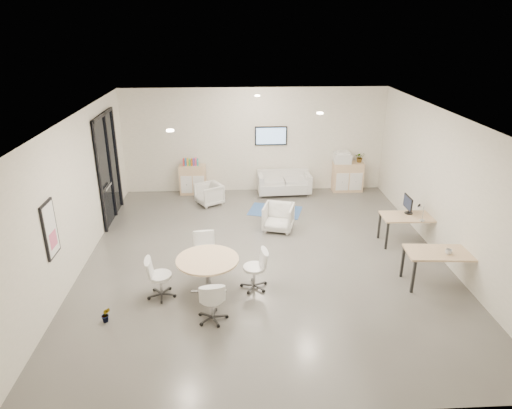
{
  "coord_description": "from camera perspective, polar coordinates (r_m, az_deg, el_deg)",
  "views": [
    {
      "loc": [
        -0.69,
        -9.17,
        5.02
      ],
      "look_at": [
        -0.18,
        0.4,
        1.14
      ],
      "focal_mm": 32.0,
      "sensor_mm": 36.0,
      "label": 1
    }
  ],
  "objects": [
    {
      "name": "glass_door",
      "position": [
        12.62,
        -17.99,
        4.76
      ],
      "size": [
        0.09,
        1.9,
        2.85
      ],
      "color": "black",
      "rests_on": "room_shell"
    },
    {
      "name": "cup",
      "position": [
        9.8,
        22.96,
        -5.4
      ],
      "size": [
        0.13,
        0.1,
        0.13
      ],
      "primitive_type": "imported",
      "rotation": [
        0.0,
        0.0,
        -0.0
      ],
      "color": "white",
      "rests_on": "desk_front"
    },
    {
      "name": "room_shell",
      "position": [
        9.81,
        1.15,
        1.63
      ],
      "size": [
        9.6,
        10.6,
        4.8
      ],
      "color": "#585550",
      "rests_on": "ground"
    },
    {
      "name": "plant_floor",
      "position": [
        8.82,
        -18.2,
        -13.39
      ],
      "size": [
        0.2,
        0.32,
        0.13
      ],
      "primitive_type": "imported",
      "rotation": [
        0.0,
        0.0,
        0.12
      ],
      "color": "#3F7F3F",
      "rests_on": "room_shell"
    },
    {
      "name": "desk_rear",
      "position": [
        11.46,
        18.75,
        -1.68
      ],
      "size": [
        1.38,
        0.72,
        0.71
      ],
      "rotation": [
        0.0,
        0.0,
        -0.03
      ],
      "color": "#D7AD81",
      "rests_on": "room_shell"
    },
    {
      "name": "desk_front",
      "position": [
        9.91,
        22.16,
        -5.89
      ],
      "size": [
        1.44,
        0.8,
        0.73
      ],
      "rotation": [
        0.0,
        0.0,
        -0.07
      ],
      "color": "#D7AD81",
      "rests_on": "room_shell"
    },
    {
      "name": "loveseat",
      "position": [
        14.16,
        3.48,
        2.62
      ],
      "size": [
        1.64,
        0.88,
        0.6
      ],
      "rotation": [
        0.0,
        0.0,
        0.05
      ],
      "color": "silver",
      "rests_on": "room_shell"
    },
    {
      "name": "ceiling_spots",
      "position": [
        10.18,
        -0.27,
        11.62
      ],
      "size": [
        3.14,
        4.14,
        0.03
      ],
      "color": "#FFEAC6",
      "rests_on": "room_shell"
    },
    {
      "name": "sideboard_right",
      "position": [
        14.62,
        11.37,
        3.42
      ],
      "size": [
        0.93,
        0.45,
        0.93
      ],
      "color": "#D7AD81",
      "rests_on": "room_shell"
    },
    {
      "name": "sideboard_left",
      "position": [
        14.24,
        -7.89,
        3.1
      ],
      "size": [
        0.81,
        0.42,
        0.91
      ],
      "color": "#D7AD81",
      "rests_on": "room_shell"
    },
    {
      "name": "round_table",
      "position": [
        8.95,
        -6.08,
        -7.24
      ],
      "size": [
        1.22,
        1.22,
        0.74
      ],
      "color": "#D7AD81",
      "rests_on": "room_shell"
    },
    {
      "name": "printer",
      "position": [
        14.39,
        10.75,
        5.81
      ],
      "size": [
        0.54,
        0.46,
        0.37
      ],
      "rotation": [
        0.0,
        0.0,
        -0.06
      ],
      "color": "white",
      "rests_on": "sideboard_right"
    },
    {
      "name": "blue_rug",
      "position": [
        12.94,
        2.4,
        -0.78
      ],
      "size": [
        1.64,
        1.32,
        0.01
      ],
      "primitive_type": "cube",
      "rotation": [
        0.0,
        0.0,
        -0.28
      ],
      "color": "#315D97",
      "rests_on": "room_shell"
    },
    {
      "name": "plant_cabinet",
      "position": [
        14.57,
        12.85,
        5.66
      ],
      "size": [
        0.33,
        0.36,
        0.25
      ],
      "primitive_type": "imported",
      "rotation": [
        0.0,
        0.0,
        -0.16
      ],
      "color": "#3F7F3F",
      "rests_on": "sideboard_right"
    },
    {
      "name": "books",
      "position": [
        14.08,
        -8.17,
        5.28
      ],
      "size": [
        0.47,
        0.14,
        0.22
      ],
      "color": "red",
      "rests_on": "sideboard_left"
    },
    {
      "name": "armchair_left",
      "position": [
        13.37,
        -5.88,
        1.43
      ],
      "size": [
        0.87,
        0.89,
        0.68
      ],
      "primitive_type": "imported",
      "rotation": [
        0.0,
        0.0,
        -1.03
      ],
      "color": "silver",
      "rests_on": "room_shell"
    },
    {
      "name": "artwork",
      "position": [
        8.95,
        -24.33,
        -2.89
      ],
      "size": [
        0.05,
        0.54,
        1.04
      ],
      "color": "black",
      "rests_on": "room_shell"
    },
    {
      "name": "monitor",
      "position": [
        11.46,
        18.48,
        0.02
      ],
      "size": [
        0.2,
        0.5,
        0.44
      ],
      "color": "black",
      "rests_on": "desk_rear"
    },
    {
      "name": "armchair_right",
      "position": [
        11.66,
        2.82,
        -1.47
      ],
      "size": [
        0.89,
        0.85,
        0.75
      ],
      "primitive_type": "imported",
      "rotation": [
        0.0,
        0.0,
        -0.28
      ],
      "color": "silver",
      "rests_on": "room_shell"
    },
    {
      "name": "wall_tv",
      "position": [
        14.07,
        1.88,
        8.58
      ],
      "size": [
        0.98,
        0.06,
        0.58
      ],
      "color": "black",
      "rests_on": "room_shell"
    },
    {
      "name": "meeting_chairs",
      "position": [
        9.08,
        -6.01,
        -8.62
      ],
      "size": [
        2.47,
        2.47,
        0.82
      ],
      "color": "white",
      "rests_on": "room_shell"
    }
  ]
}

